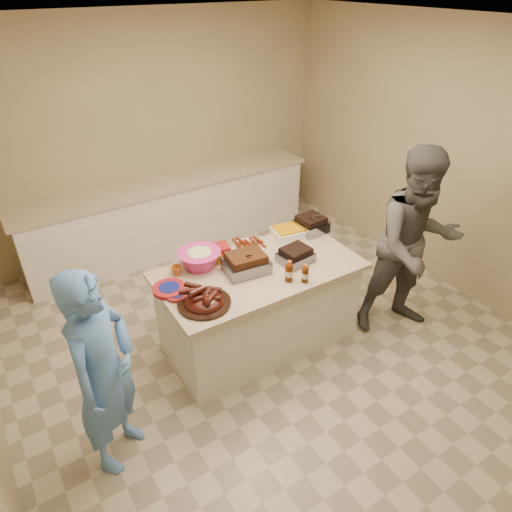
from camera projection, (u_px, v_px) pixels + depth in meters
room at (272, 346)px, 4.29m from camera, size 4.50×5.00×2.70m
back_counter at (171, 215)px, 5.61m from camera, size 3.60×0.64×0.90m
island at (259, 341)px, 4.35m from camera, size 1.77×0.96×0.83m
rib_platter at (204, 304)px, 3.50m from camera, size 0.46×0.46×0.17m
pulled_pork_tray at (246, 271)px, 3.88m from camera, size 0.39×0.32×0.11m
brisket_tray at (295, 261)px, 4.01m from camera, size 0.30×0.26×0.08m
roasting_pan at (310, 231)px, 4.48m from camera, size 0.28×0.28×0.11m
coleslaw_bowl at (200, 267)px, 3.94m from camera, size 0.38×0.38×0.26m
sausage_plate at (249, 247)px, 4.21m from camera, size 0.33×0.33×0.05m
mac_cheese_dish at (290, 235)px, 4.41m from camera, size 0.37×0.30×0.09m
bbq_bottle_a at (289, 281)px, 3.76m from camera, size 0.07×0.07×0.19m
bbq_bottle_b at (305, 282)px, 3.75m from camera, size 0.06×0.06×0.17m
mustard_bottle at (219, 264)px, 3.98m from camera, size 0.05×0.05×0.12m
sauce_bowl at (244, 253)px, 4.12m from camera, size 0.12×0.04×0.12m
plate_stack_large at (169, 290)px, 3.64m from camera, size 0.27×0.27×0.03m
plate_stack_small at (177, 297)px, 3.58m from camera, size 0.18×0.18×0.02m
plastic_cup at (177, 275)px, 3.83m from camera, size 0.09×0.09×0.09m
basket_stack at (217, 256)px, 4.08m from camera, size 0.24×0.20×0.11m
guest_blue at (123, 449)px, 3.37m from camera, size 1.49×1.55×0.38m
guest_gray at (398, 322)px, 4.58m from camera, size 1.44×2.00×0.69m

